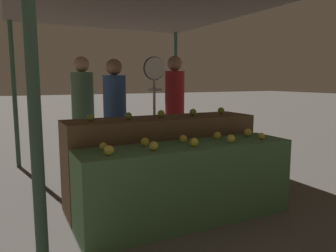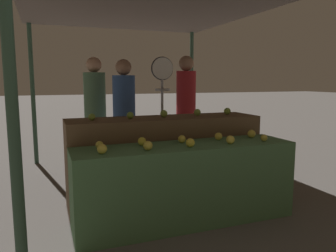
# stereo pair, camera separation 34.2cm
# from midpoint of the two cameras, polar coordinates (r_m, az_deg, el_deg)

# --- Properties ---
(ground_plane) EXTENTS (60.00, 60.00, 0.00)m
(ground_plane) POSITION_cam_midpoint_polar(r_m,az_deg,el_deg) (3.45, 6.03, -16.17)
(ground_plane) COLOR #59544F
(market_canopy) EXTENTS (3.10, 4.05, 2.36)m
(market_canopy) POSITION_cam_midpoint_polar(r_m,az_deg,el_deg) (4.19, -0.35, 19.48)
(market_canopy) COLOR #33513D
(market_canopy) RESTS_ON ground_plane
(display_counter_front) EXTENTS (2.20, 0.55, 0.78)m
(display_counter_front) POSITION_cam_midpoint_polar(r_m,az_deg,el_deg) (3.31, 6.14, -9.97)
(display_counter_front) COLOR #4C7A4C
(display_counter_front) RESTS_ON ground_plane
(display_counter_back) EXTENTS (2.20, 0.55, 0.99)m
(display_counter_back) POSITION_cam_midpoint_polar(r_m,az_deg,el_deg) (3.80, 2.06, -5.92)
(display_counter_back) COLOR brown
(display_counter_back) RESTS_ON ground_plane
(apple_front_0) EXTENTS (0.09, 0.09, 0.09)m
(apple_front_0) POSITION_cam_midpoint_polar(r_m,az_deg,el_deg) (2.82, -8.03, -4.01)
(apple_front_0) COLOR yellow
(apple_front_0) RESTS_ON display_counter_front
(apple_front_1) EXTENTS (0.09, 0.09, 0.09)m
(apple_front_1) POSITION_cam_midpoint_polar(r_m,az_deg,el_deg) (2.93, -0.19, -3.47)
(apple_front_1) COLOR gold
(apple_front_1) RESTS_ON display_counter_front
(apple_front_2) EXTENTS (0.09, 0.09, 0.09)m
(apple_front_2) POSITION_cam_midpoint_polar(r_m,az_deg,el_deg) (3.09, 7.07, -2.93)
(apple_front_2) COLOR gold
(apple_front_2) RESTS_ON display_counter_front
(apple_front_3) EXTENTS (0.08, 0.08, 0.08)m
(apple_front_3) POSITION_cam_midpoint_polar(r_m,az_deg,el_deg) (3.32, 13.73, -2.36)
(apple_front_3) COLOR yellow
(apple_front_3) RESTS_ON display_counter_front
(apple_front_4) EXTENTS (0.07, 0.07, 0.07)m
(apple_front_4) POSITION_cam_midpoint_polar(r_m,az_deg,el_deg) (3.57, 19.06, -1.97)
(apple_front_4) COLOR gold
(apple_front_4) RESTS_ON display_counter_front
(apple_front_5) EXTENTS (0.07, 0.07, 0.07)m
(apple_front_5) POSITION_cam_midpoint_polar(r_m,az_deg,el_deg) (3.03, -8.71, -3.31)
(apple_front_5) COLOR gold
(apple_front_5) RESTS_ON display_counter_front
(apple_front_6) EXTENTS (0.08, 0.08, 0.08)m
(apple_front_6) POSITION_cam_midpoint_polar(r_m,az_deg,el_deg) (3.15, -1.46, -2.72)
(apple_front_6) COLOR gold
(apple_front_6) RESTS_ON display_counter_front
(apple_front_7) EXTENTS (0.08, 0.08, 0.08)m
(apple_front_7) POSITION_cam_midpoint_polar(r_m,az_deg,el_deg) (3.29, 5.36, -2.31)
(apple_front_7) COLOR yellow
(apple_front_7) RESTS_ON display_counter_front
(apple_front_8) EXTENTS (0.08, 0.08, 0.08)m
(apple_front_8) POSITION_cam_midpoint_polar(r_m,az_deg,el_deg) (3.50, 11.55, -1.80)
(apple_front_8) COLOR yellow
(apple_front_8) RESTS_ON display_counter_front
(apple_front_9) EXTENTS (0.09, 0.09, 0.09)m
(apple_front_9) POSITION_cam_midpoint_polar(r_m,az_deg,el_deg) (3.74, 16.92, -1.32)
(apple_front_9) COLOR yellow
(apple_front_9) RESTS_ON display_counter_front
(apple_back_0) EXTENTS (0.07, 0.07, 0.07)m
(apple_back_0) POSITION_cam_midpoint_polar(r_m,az_deg,el_deg) (3.47, -10.42, 1.54)
(apple_back_0) COLOR #84AD3D
(apple_back_0) RESTS_ON display_counter_back
(apple_back_1) EXTENTS (0.08, 0.08, 0.08)m
(apple_back_1) POSITION_cam_midpoint_polar(r_m,az_deg,el_deg) (3.57, -3.89, 1.86)
(apple_back_1) COLOR #7AA338
(apple_back_1) RESTS_ON display_counter_back
(apple_back_2) EXTENTS (0.08, 0.08, 0.08)m
(apple_back_2) POSITION_cam_midpoint_polar(r_m,az_deg,el_deg) (3.71, 1.91, 2.15)
(apple_back_2) COLOR #8EB247
(apple_back_2) RESTS_ON display_counter_back
(apple_back_3) EXTENTS (0.08, 0.08, 0.08)m
(apple_back_3) POSITION_cam_midpoint_polar(r_m,az_deg,el_deg) (3.90, 7.64, 2.36)
(apple_back_3) COLOR #8EB247
(apple_back_3) RESTS_ON display_counter_back
(apple_back_4) EXTENTS (0.08, 0.08, 0.08)m
(apple_back_4) POSITION_cam_midpoint_polar(r_m,az_deg,el_deg) (4.10, 12.65, 2.53)
(apple_back_4) COLOR #84AD3D
(apple_back_4) RESTS_ON display_counter_back
(produce_scale) EXTENTS (0.31, 0.20, 1.72)m
(produce_scale) POSITION_cam_midpoint_polar(r_m,az_deg,el_deg) (4.44, 1.23, 6.18)
(produce_scale) COLOR #99999E
(produce_scale) RESTS_ON ground_plane
(person_vendor_at_scale) EXTENTS (0.33, 0.33, 1.70)m
(person_vendor_at_scale) POSITION_cam_midpoint_polar(r_m,az_deg,el_deg) (4.64, -5.57, 2.85)
(person_vendor_at_scale) COLOR #2D2D38
(person_vendor_at_scale) RESTS_ON ground_plane
(person_customer_left) EXTENTS (0.32, 0.32, 1.78)m
(person_customer_left) POSITION_cam_midpoint_polar(r_m,az_deg,el_deg) (5.18, 5.05, 4.06)
(person_customer_left) COLOR #2D2D38
(person_customer_left) RESTS_ON ground_plane
(person_customer_right) EXTENTS (0.35, 0.35, 1.75)m
(person_customer_right) POSITION_cam_midpoint_polar(r_m,az_deg,el_deg) (5.08, -10.72, 3.54)
(person_customer_right) COLOR #2D2D38
(person_customer_right) RESTS_ON ground_plane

